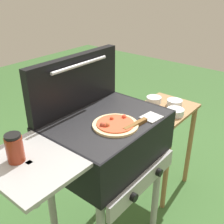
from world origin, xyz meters
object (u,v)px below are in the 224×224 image
Objects in this scene: spatula at (142,122)px; topping_bowl_middle at (154,100)px; grill at (105,143)px; pizza_pepperoni at (115,124)px; prep_table at (163,131)px; topping_bowl_far at (174,103)px; sauce_jar at (15,148)px; topping_bowl_near at (175,112)px.

spatula is 0.68m from topping_bowl_middle.
spatula reaches higher than grill.
grill is 3.63× the size of spatula.
spatula is at bearing -154.73° from topping_bowl_middle.
pizza_pepperoni is 0.32× the size of prep_table.
sauce_jar is at bearing 176.16° from topping_bowl_far.
sauce_jar is (-0.47, 0.13, 0.05)m from pizza_pepperoni.
prep_table is at bearing 60.39° from topping_bowl_near.
pizza_pepperoni is at bearing -173.00° from prep_table.
spatula is 0.55m from topping_bowl_near.
topping_bowl_far and topping_bowl_middle have the same top height.
spatula is 2.24× the size of topping_bowl_near.
sauce_jar is at bearing 173.91° from grill.
topping_bowl_near is 1.07× the size of topping_bowl_middle.
topping_bowl_near is at bearing -110.69° from topping_bowl_middle.
spatula is (0.59, -0.22, -0.05)m from sauce_jar.
topping_bowl_far is (0.76, 0.05, -0.17)m from pizza_pepperoni.
pizza_pepperoni reaches higher than topping_bowl_middle.
sauce_jar reaches higher than topping_bowl_far.
topping_bowl_far reaches higher than prep_table.
grill is at bearing -6.09° from sauce_jar.
prep_table is 6.49× the size of topping_bowl_middle.
sauce_jar is 1.10× the size of topping_bowl_far.
topping_bowl_middle is (0.69, 0.11, -0.02)m from grill.
spatula is 2.39× the size of topping_bowl_middle.
pizza_pepperoni is 2.08× the size of topping_bowl_middle.
sauce_jar is 1.11× the size of topping_bowl_middle.
topping_bowl_near is (0.63, -0.02, -0.17)m from pizza_pepperoni.
topping_bowl_middle is (0.02, 0.11, 0.22)m from prep_table.
pizza_pepperoni is at bearing 142.63° from spatula.
grill is 0.72m from prep_table.
pizza_pepperoni is 0.80m from prep_table.
topping_bowl_near is at bearing -8.10° from sauce_jar.
sauce_jar reaches higher than spatula.
grill reaches higher than topping_bowl_middle.
spatula is at bearing -163.41° from prep_table.
grill is 0.62m from topping_bowl_near.
topping_bowl_near is at bearing 6.98° from spatula.
prep_table is (0.69, 0.08, -0.39)m from pizza_pepperoni.
sauce_jar reaches higher than pizza_pepperoni.
prep_table is 0.24m from topping_bowl_far.
spatula is at bearing -37.37° from pizza_pepperoni.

